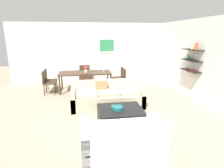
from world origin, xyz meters
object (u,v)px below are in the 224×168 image
object	(u,v)px
dining_chair_right_near	(121,78)
wine_glass_foot	(85,72)
coffee_table	(121,116)
dining_chair_head	(85,74)
wine_glass_right_far	(103,68)
decorative_bowl	(118,108)
wine_glass_right_near	(104,69)
dining_chair_left_near	(47,81)
sofa_beige	(107,97)
loveseat_white	(122,140)
wine_glass_head	(85,68)
dining_chair_left_far	(49,79)
centerpiece_vase	(86,69)
dining_chair_right_far	(119,76)
apple_on_coffee_table	(113,107)
dining_chair_foot	(86,84)
dining_table	(85,74)

from	to	relation	value
dining_chair_right_near	wine_glass_foot	xyz separation A→B (m)	(-1.42, -0.20, 0.35)
coffee_table	dining_chair_head	bearing A→B (deg)	101.82
wine_glass_foot	dining_chair_head	bearing A→B (deg)	90.00
dining_chair_right_near	wine_glass_right_far	xyz separation A→B (m)	(-0.69, 0.32, 0.37)
decorative_bowl	wine_glass_right_near	distance (m)	2.93
decorative_bowl	dining_chair_head	size ratio (longest dim) A/B	0.33
dining_chair_left_near	wine_glass_foot	distance (m)	1.47
sofa_beige	loveseat_white	bearing A→B (deg)	-91.28
dining_chair_right_near	wine_glass_head	world-z (taller)	wine_glass_head
coffee_table	wine_glass_right_far	bearing A→B (deg)	91.37
dining_chair_head	dining_chair_left_far	bearing A→B (deg)	-155.00
coffee_table	centerpiece_vase	bearing A→B (deg)	104.56
sofa_beige	dining_chair_right_near	bearing A→B (deg)	63.58
dining_chair_left_near	dining_chair_right_far	bearing A→B (deg)	8.37
sofa_beige	apple_on_coffee_table	xyz separation A→B (m)	(-0.01, -1.12, 0.13)
coffee_table	dining_chair_right_far	world-z (taller)	dining_chair_right_far
loveseat_white	wine_glass_right_near	bearing A→B (deg)	87.85
loveseat_white	wine_glass_head	size ratio (longest dim) A/B	9.59
loveseat_white	wine_glass_foot	size ratio (longest dim) A/B	9.91
loveseat_white	dining_chair_head	bearing A→B (deg)	96.43
apple_on_coffee_table	dining_chair_head	size ratio (longest dim) A/B	0.10
sofa_beige	wine_glass_foot	bearing A→B (deg)	114.48
centerpiece_vase	apple_on_coffee_table	bearing A→B (deg)	-78.51
dining_chair_left_far	centerpiece_vase	world-z (taller)	centerpiece_vase
dining_chair_head	wine_glass_right_far	xyz separation A→B (m)	(0.73, -0.76, 0.37)
dining_chair_left_near	wine_glass_head	world-z (taller)	wine_glass_head
apple_on_coffee_table	wine_glass_foot	distance (m)	2.62
apple_on_coffee_table	dining_chair_foot	size ratio (longest dim) A/B	0.10
sofa_beige	dining_chair_left_far	size ratio (longest dim) A/B	2.51
loveseat_white	coffee_table	bearing A→B (deg)	79.70
dining_chair_foot	centerpiece_vase	distance (m)	0.94
loveseat_white	centerpiece_vase	xyz separation A→B (m)	(-0.54, 4.24, 0.61)
dining_chair_right_near	centerpiece_vase	world-z (taller)	centerpiece_vase
wine_glass_right_far	sofa_beige	bearing A→B (deg)	-93.02
sofa_beige	wine_glass_head	bearing A→B (deg)	106.06
dining_chair_foot	sofa_beige	bearing A→B (deg)	-55.56
dining_table	apple_on_coffee_table	bearing A→B (deg)	-77.91
coffee_table	dining_table	bearing A→B (deg)	105.12
decorative_bowl	dining_chair_left_far	size ratio (longest dim) A/B	0.33
decorative_bowl	wine_glass_foot	distance (m)	2.74
coffee_table	dining_chair_left_near	distance (m)	3.57
dining_chair_left_near	wine_glass_right_far	bearing A→B (deg)	8.55
decorative_bowl	apple_on_coffee_table	world-z (taller)	apple_on_coffee_table
dining_chair_head	wine_glass_right_near	xyz separation A→B (m)	(0.73, -0.99, 0.36)
dining_chair_foot	centerpiece_vase	xyz separation A→B (m)	(0.04, 0.85, 0.40)
wine_glass_right_far	wine_glass_head	bearing A→B (deg)	158.48
sofa_beige	loveseat_white	xyz separation A→B (m)	(-0.05, -2.46, 0.00)
coffee_table	wine_glass_right_far	xyz separation A→B (m)	(-0.07, 3.10, 0.68)
dining_chair_right_far	dining_chair_left_far	bearing A→B (deg)	180.00
dining_chair_foot	dining_chair_right_near	bearing A→B (deg)	25.00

